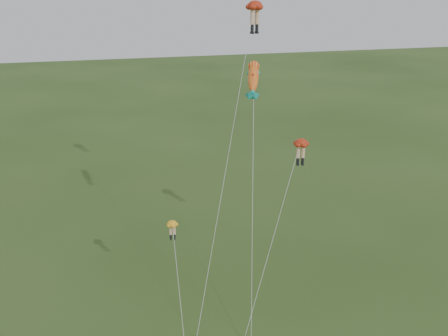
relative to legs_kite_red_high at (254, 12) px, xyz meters
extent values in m
plane|color=#264117|center=(-5.49, -11.12, -22.62)|extent=(300.00, 300.00, 0.00)
ellipsoid|color=#B02912|center=(0.11, 0.16, 0.52)|extent=(1.94, 1.94, 0.78)
cylinder|color=#E3B186|center=(-0.12, 0.10, -0.40)|extent=(0.35, 0.35, 1.20)
cylinder|color=black|center=(-0.12, 0.10, -1.30)|extent=(0.27, 0.27, 0.60)
cube|color=black|center=(-0.12, 0.10, -1.68)|extent=(0.29, 0.39, 0.17)
cylinder|color=#E3B186|center=(0.34, 0.23, -0.40)|extent=(0.35, 0.35, 1.20)
cylinder|color=black|center=(0.34, 0.23, -1.30)|extent=(0.27, 0.27, 0.60)
cube|color=black|center=(0.34, 0.23, -1.68)|extent=(0.29, 0.39, 0.17)
cylinder|color=silver|center=(-3.85, -5.63, -10.75)|extent=(7.96, 11.62, 23.32)
ellipsoid|color=#B02912|center=(3.22, -3.69, -10.50)|extent=(1.57, 1.57, 0.70)
cylinder|color=#E3B186|center=(3.01, -3.66, -11.33)|extent=(0.31, 0.31, 1.07)
cylinder|color=black|center=(3.01, -3.66, -12.13)|extent=(0.24, 0.24, 0.53)
cube|color=black|center=(3.01, -3.66, -12.48)|extent=(0.21, 0.33, 0.16)
cylinder|color=#E3B186|center=(3.43, -3.72, -11.33)|extent=(0.31, 0.31, 1.07)
cylinder|color=black|center=(3.43, -3.72, -12.13)|extent=(0.24, 0.24, 0.53)
cube|color=black|center=(3.43, -3.72, -12.48)|extent=(0.21, 0.33, 0.16)
cylinder|color=silver|center=(-0.63, -8.10, -16.28)|extent=(7.73, 8.86, 12.25)
ellipsoid|color=gold|center=(-8.72, -7.65, -14.68)|extent=(1.08, 1.08, 0.46)
cylinder|color=#E3B186|center=(-8.86, -7.62, -15.22)|extent=(0.21, 0.21, 0.71)
cylinder|color=black|center=(-8.86, -7.62, -15.76)|extent=(0.16, 0.16, 0.35)
cube|color=black|center=(-8.86, -7.62, -15.98)|extent=(0.15, 0.22, 0.10)
cylinder|color=#E3B186|center=(-8.59, -7.67, -15.22)|extent=(0.21, 0.21, 0.71)
cylinder|color=black|center=(-8.59, -7.67, -15.76)|extent=(0.16, 0.16, 0.35)
cube|color=black|center=(-8.59, -7.67, -15.98)|extent=(0.15, 0.22, 0.10)
cylinder|color=silver|center=(-8.90, -10.88, -18.42)|extent=(0.39, 6.48, 7.97)
ellipsoid|color=gold|center=(-2.04, -6.18, -4.20)|extent=(1.75, 2.74, 2.60)
sphere|color=gold|center=(-2.04, -6.18, -4.20)|extent=(1.29, 1.51, 1.27)
cone|color=#158B7E|center=(-2.04, -6.18, -4.20)|extent=(1.08, 1.37, 1.20)
cone|color=#158B7E|center=(-2.04, -6.18, -4.20)|extent=(1.08, 1.37, 1.20)
cone|color=#158B7E|center=(-2.04, -6.18, -4.20)|extent=(0.61, 0.77, 0.67)
cone|color=#158B7E|center=(-2.04, -6.18, -4.20)|extent=(0.61, 0.77, 0.67)
cone|color=red|center=(-2.04, -6.18, -4.20)|extent=(0.64, 0.78, 0.66)
cylinder|color=silver|center=(-3.09, -9.65, -13.30)|extent=(2.13, 6.99, 18.20)
camera|label=1|loc=(-13.82, -41.07, 2.26)|focal=40.00mm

